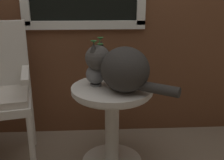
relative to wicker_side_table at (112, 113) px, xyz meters
name	(u,v)px	position (x,y,z in m)	size (l,w,h in m)	color
wicker_side_table	(112,113)	(0.00, 0.00, 0.00)	(0.57, 0.57, 0.63)	silver
cat	(122,68)	(0.06, -0.08, 0.36)	(0.59, 0.45, 0.31)	#33302D
pewter_vase_with_ivy	(96,71)	(-0.11, 0.04, 0.30)	(0.14, 0.14, 0.33)	slate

